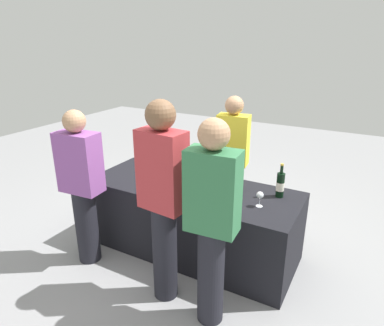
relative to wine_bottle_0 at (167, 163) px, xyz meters
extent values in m
plane|color=gray|center=(0.41, -0.17, -0.85)|extent=(12.00, 12.00, 0.00)
cube|color=black|center=(0.41, -0.17, -0.49)|extent=(2.13, 0.83, 0.73)
cylinder|color=black|center=(0.00, 0.00, 0.00)|extent=(0.08, 0.08, 0.24)
cylinder|color=black|center=(0.00, 0.00, 0.15)|extent=(0.03, 0.03, 0.07)
cylinder|color=maroon|center=(0.00, 0.00, 0.19)|extent=(0.03, 0.03, 0.02)
cylinder|color=silver|center=(0.00, 0.00, -0.02)|extent=(0.08, 0.08, 0.08)
cylinder|color=black|center=(0.12, -0.08, -0.01)|extent=(0.08, 0.08, 0.22)
cylinder|color=black|center=(0.12, -0.08, 0.14)|extent=(0.03, 0.03, 0.09)
cylinder|color=black|center=(0.12, -0.08, 0.19)|extent=(0.03, 0.03, 0.02)
cylinder|color=silver|center=(0.12, -0.08, -0.02)|extent=(0.08, 0.08, 0.08)
cylinder|color=black|center=(0.28, 0.04, -0.02)|extent=(0.08, 0.08, 0.21)
cylinder|color=black|center=(0.28, 0.04, 0.12)|extent=(0.03, 0.03, 0.08)
cylinder|color=black|center=(0.28, 0.04, 0.17)|extent=(0.03, 0.03, 0.02)
cylinder|color=silver|center=(0.28, 0.04, -0.03)|extent=(0.08, 0.08, 0.07)
cylinder|color=black|center=(0.53, -0.09, -0.02)|extent=(0.06, 0.06, 0.20)
cylinder|color=black|center=(0.53, -0.09, 0.12)|extent=(0.02, 0.02, 0.08)
cylinder|color=black|center=(0.53, -0.09, 0.17)|extent=(0.03, 0.03, 0.02)
cylinder|color=silver|center=(0.53, -0.09, -0.03)|extent=(0.07, 0.07, 0.07)
cylinder|color=black|center=(0.73, -0.03, 0.00)|extent=(0.07, 0.07, 0.24)
cylinder|color=black|center=(0.73, -0.03, 0.15)|extent=(0.03, 0.03, 0.07)
cylinder|color=black|center=(0.73, -0.03, 0.20)|extent=(0.03, 0.03, 0.02)
cylinder|color=silver|center=(0.73, -0.03, -0.01)|extent=(0.07, 0.07, 0.08)
cylinder|color=black|center=(0.84, -0.04, -0.01)|extent=(0.07, 0.07, 0.22)
cylinder|color=black|center=(0.84, -0.04, 0.14)|extent=(0.03, 0.03, 0.07)
cylinder|color=black|center=(0.84, -0.04, 0.18)|extent=(0.03, 0.03, 0.02)
cylinder|color=silver|center=(0.84, -0.04, -0.02)|extent=(0.07, 0.07, 0.08)
cylinder|color=black|center=(1.23, 0.02, 0.00)|extent=(0.07, 0.07, 0.23)
cylinder|color=black|center=(1.23, 0.02, 0.15)|extent=(0.03, 0.03, 0.08)
cylinder|color=gold|center=(1.23, 0.02, 0.20)|extent=(0.03, 0.03, 0.02)
cylinder|color=silver|center=(1.23, 0.02, -0.02)|extent=(0.07, 0.07, 0.08)
cylinder|color=silver|center=(0.62, -0.39, -0.12)|extent=(0.06, 0.06, 0.00)
cylinder|color=silver|center=(0.62, -0.39, -0.08)|extent=(0.01, 0.01, 0.07)
sphere|color=silver|center=(0.62, -0.39, -0.01)|extent=(0.07, 0.07, 0.07)
cylinder|color=silver|center=(0.85, -0.31, -0.12)|extent=(0.07, 0.07, 0.00)
cylinder|color=silver|center=(0.85, -0.31, -0.09)|extent=(0.01, 0.01, 0.06)
sphere|color=silver|center=(0.85, -0.31, -0.02)|extent=(0.07, 0.07, 0.07)
sphere|color=#590C19|center=(0.85, -0.31, -0.03)|extent=(0.04, 0.04, 0.04)
cylinder|color=silver|center=(1.13, -0.26, -0.12)|extent=(0.06, 0.06, 0.00)
cylinder|color=silver|center=(1.13, -0.26, -0.08)|extent=(0.01, 0.01, 0.08)
sphere|color=silver|center=(1.13, -0.26, -0.01)|extent=(0.06, 0.06, 0.06)
cylinder|color=black|center=(0.53, 0.55, -0.47)|extent=(0.19, 0.19, 0.76)
cube|color=yellow|center=(0.53, 0.55, 0.20)|extent=(0.38, 0.24, 0.57)
sphere|color=tan|center=(0.53, 0.55, 0.59)|extent=(0.21, 0.21, 0.21)
cylinder|color=black|center=(-0.42, -0.82, -0.47)|extent=(0.22, 0.22, 0.76)
cube|color=#8C4C99|center=(-0.42, -0.82, 0.19)|extent=(0.41, 0.25, 0.57)
sphere|color=tan|center=(-0.42, -0.82, 0.58)|extent=(0.21, 0.21, 0.21)
cylinder|color=black|center=(0.54, -0.88, -0.43)|extent=(0.21, 0.21, 0.85)
cube|color=#B23338|center=(0.54, -0.88, 0.32)|extent=(0.39, 0.24, 0.64)
sphere|color=brown|center=(0.54, -0.88, 0.75)|extent=(0.23, 0.23, 0.23)
cylinder|color=black|center=(1.00, -0.93, -0.45)|extent=(0.21, 0.21, 0.81)
cube|color=#337247|center=(1.00, -0.93, 0.27)|extent=(0.39, 0.23, 0.61)
sphere|color=tan|center=(1.00, -0.93, 0.68)|extent=(0.22, 0.22, 0.22)
camera|label=1|loc=(1.92, -2.90, 1.27)|focal=31.95mm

